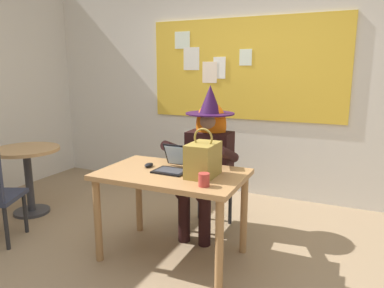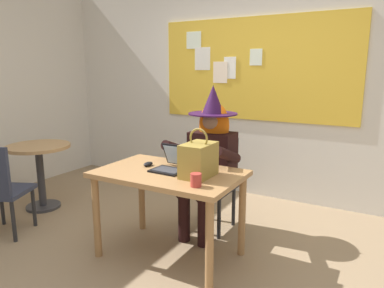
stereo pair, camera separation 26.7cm
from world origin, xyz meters
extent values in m
plane|color=#937A5B|center=(0.00, 0.00, 0.00)|extent=(24.00, 24.00, 0.00)
cube|color=silver|center=(0.00, 1.90, 1.39)|extent=(5.65, 0.10, 2.78)
cube|color=gold|center=(0.00, 1.84, 1.55)|extent=(2.40, 0.02, 1.20)
cube|color=white|center=(-0.82, 1.82, 1.91)|extent=(0.21, 0.01, 0.21)
cube|color=white|center=(-0.69, 1.82, 1.68)|extent=(0.22, 0.01, 0.28)
cube|color=white|center=(-0.31, 1.82, 1.57)|extent=(0.16, 0.01, 0.26)
cube|color=#F4E0C6|center=(-0.44, 1.82, 1.51)|extent=(0.20, 0.01, 0.26)
cube|color=white|center=(0.02, 1.82, 1.69)|extent=(0.15, 0.01, 0.19)
cube|color=#A37547|center=(-0.04, 0.05, 0.72)|extent=(1.17, 0.75, 0.04)
cylinder|color=#A37547|center=(-0.56, -0.26, 0.35)|extent=(0.06, 0.06, 0.70)
cylinder|color=#A37547|center=(0.48, -0.25, 0.35)|extent=(0.06, 0.06, 0.70)
cylinder|color=#A37547|center=(-0.57, 0.35, 0.35)|extent=(0.06, 0.06, 0.70)
cylinder|color=#A37547|center=(0.48, 0.36, 0.35)|extent=(0.06, 0.06, 0.70)
cube|color=black|center=(0.02, 0.70, 0.43)|extent=(0.42, 0.42, 0.04)
cube|color=black|center=(0.02, 0.89, 0.67)|extent=(0.38, 0.04, 0.45)
cylinder|color=#262628|center=(0.19, 0.53, 0.20)|extent=(0.04, 0.04, 0.41)
cylinder|color=#262628|center=(-0.15, 0.53, 0.20)|extent=(0.04, 0.04, 0.41)
cylinder|color=#262628|center=(0.19, 0.87, 0.20)|extent=(0.04, 0.04, 0.41)
cylinder|color=#262628|center=(-0.15, 0.87, 0.20)|extent=(0.04, 0.04, 0.41)
cylinder|color=black|center=(0.13, 0.34, 0.22)|extent=(0.11, 0.11, 0.45)
cylinder|color=black|center=(-0.07, 0.34, 0.22)|extent=(0.11, 0.11, 0.45)
cylinder|color=black|center=(0.12, 0.51, 0.48)|extent=(0.16, 0.42, 0.15)
cylinder|color=black|center=(-0.08, 0.51, 0.48)|extent=(0.16, 0.42, 0.15)
cube|color=black|center=(0.02, 0.72, 0.71)|extent=(0.43, 0.27, 0.52)
cylinder|color=black|center=(0.27, 0.50, 0.82)|extent=(0.10, 0.46, 0.24)
cylinder|color=black|center=(-0.23, 0.48, 0.82)|extent=(0.10, 0.46, 0.24)
sphere|color=#A37A60|center=(0.02, 0.72, 1.07)|extent=(0.20, 0.20, 0.20)
ellipsoid|color=orange|center=(0.02, 0.75, 1.03)|extent=(0.30, 0.23, 0.44)
cylinder|color=#2D0F38|center=(0.02, 0.72, 1.14)|extent=(0.46, 0.46, 0.01)
cone|color=#2D0F38|center=(0.02, 0.72, 1.27)|extent=(0.21, 0.21, 0.27)
cube|color=black|center=(-0.05, 0.05, 0.75)|extent=(0.27, 0.21, 0.01)
cube|color=#333338|center=(-0.05, 0.05, 0.75)|extent=(0.23, 0.15, 0.00)
cube|color=black|center=(-0.05, 0.19, 0.85)|extent=(0.27, 0.10, 0.19)
cube|color=#99B7E0|center=(-0.05, 0.19, 0.84)|extent=(0.23, 0.08, 0.17)
ellipsoid|color=black|center=(-0.29, 0.10, 0.76)|extent=(0.06, 0.10, 0.03)
cube|color=olive|center=(0.23, 0.05, 0.87)|extent=(0.20, 0.30, 0.26)
torus|color=olive|center=(0.23, 0.05, 1.04)|extent=(0.16, 0.02, 0.16)
cylinder|color=#B23833|center=(0.33, -0.17, 0.79)|extent=(0.08, 0.08, 0.09)
cylinder|color=tan|center=(-1.89, 0.22, 0.71)|extent=(0.68, 0.68, 0.03)
cylinder|color=#333338|center=(-1.89, 0.22, 0.36)|extent=(0.08, 0.08, 0.67)
cylinder|color=#333338|center=(-1.89, 0.22, 0.01)|extent=(0.38, 0.38, 0.03)
cube|color=#2D3347|center=(-1.63, -0.36, 0.42)|extent=(0.55, 0.55, 0.04)
cylinder|color=#262628|center=(-1.85, -0.28, 0.20)|extent=(0.04, 0.04, 0.40)
cylinder|color=#262628|center=(-1.54, -0.14, 0.20)|extent=(0.04, 0.04, 0.40)
cylinder|color=#262628|center=(-1.41, -0.45, 0.20)|extent=(0.04, 0.04, 0.40)
camera|label=1|loc=(1.26, -2.38, 1.55)|focal=33.24mm
camera|label=2|loc=(1.49, -2.26, 1.55)|focal=33.24mm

